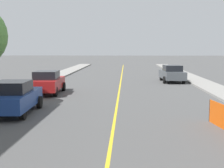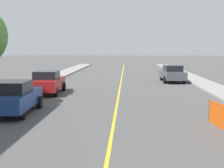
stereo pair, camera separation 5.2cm
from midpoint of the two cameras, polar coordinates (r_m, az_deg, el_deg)
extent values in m
cube|color=gold|center=(23.26, 1.27, -1.20)|extent=(0.12, 73.26, 0.01)
cube|color=gray|center=(24.51, -15.97, -0.89)|extent=(2.15, 73.26, 0.15)
cube|color=gray|center=(24.20, 18.74, -1.07)|extent=(2.15, 73.26, 0.15)
cylinder|color=#262626|center=(14.07, 17.34, -4.64)|extent=(0.05, 0.05, 0.96)
cube|color=navy|center=(15.81, -17.55, -2.70)|extent=(2.01, 4.38, 0.72)
cube|color=black|center=(15.52, -17.90, -0.51)|extent=(1.63, 2.01, 0.55)
cylinder|color=black|center=(17.40, -18.65, -3.12)|extent=(0.25, 0.65, 0.64)
cylinder|color=black|center=(16.85, -13.22, -3.25)|extent=(0.25, 0.65, 0.64)
cylinder|color=black|center=(14.35, -16.10, -5.03)|extent=(0.25, 0.65, 0.64)
cube|color=maroon|center=(22.16, -11.77, 0.04)|extent=(2.00, 4.38, 0.72)
cube|color=black|center=(21.89, -11.95, 1.63)|extent=(1.62, 2.01, 0.55)
cylinder|color=black|center=(23.70, -12.96, -0.45)|extent=(0.25, 0.65, 0.64)
cylinder|color=black|center=(23.30, -8.91, -0.48)|extent=(0.25, 0.65, 0.64)
cylinder|color=black|center=(21.16, -14.89, -1.33)|extent=(0.25, 0.65, 0.64)
cylinder|color=black|center=(20.72, -10.37, -1.38)|extent=(0.25, 0.65, 0.64)
cube|color=#474C51|center=(29.68, 10.86, 1.68)|extent=(2.04, 4.39, 0.72)
cube|color=black|center=(29.43, 10.95, 2.87)|extent=(1.64, 2.02, 0.55)
cylinder|color=black|center=(30.92, 8.92, 1.24)|extent=(0.26, 0.65, 0.64)
cylinder|color=black|center=(31.16, 12.05, 1.21)|extent=(0.26, 0.65, 0.64)
cylinder|color=black|center=(28.29, 9.52, 0.74)|extent=(0.26, 0.65, 0.64)
cylinder|color=black|center=(28.55, 12.93, 0.71)|extent=(0.26, 0.65, 0.64)
camera|label=1|loc=(0.03, -90.08, -0.01)|focal=50.00mm
camera|label=2|loc=(0.03, 89.92, 0.01)|focal=50.00mm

